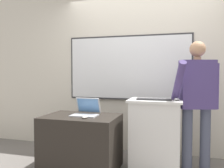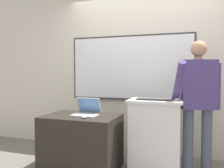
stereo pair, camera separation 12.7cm
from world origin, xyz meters
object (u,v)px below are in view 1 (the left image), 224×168
at_px(person_presenter, 197,97).
at_px(wireless_keyboard, 154,99).
at_px(laptop, 86,110).
at_px(computer_mouse_by_laptop, 85,117).
at_px(lectern_podium, 155,135).
at_px(side_desk, 81,142).
at_px(computer_mouse_by_keyboard, 177,99).

height_order(person_presenter, wireless_keyboard, person_presenter).
relative_size(laptop, computer_mouse_by_laptop, 3.40).
xyz_separation_m(lectern_podium, side_desk, (-0.94, -0.20, -0.11)).
distance_m(side_desk, person_presenter, 1.62).
bearing_deg(computer_mouse_by_keyboard, person_presenter, 35.90).
height_order(person_presenter, laptop, person_presenter).
distance_m(person_presenter, wireless_keyboard, 0.55).
bearing_deg(person_presenter, side_desk, 177.11).
distance_m(laptop, computer_mouse_by_keyboard, 1.18).
bearing_deg(side_desk, computer_mouse_by_keyboard, 7.63).
bearing_deg(person_presenter, laptop, 175.43).
distance_m(laptop, computer_mouse_by_laptop, 0.24).
height_order(person_presenter, computer_mouse_by_keyboard, person_presenter).
relative_size(side_desk, computer_mouse_by_keyboard, 9.75).
bearing_deg(wireless_keyboard, person_presenter, 20.15).
height_order(wireless_keyboard, computer_mouse_by_laptop, wireless_keyboard).
xyz_separation_m(laptop, wireless_keyboard, (0.88, 0.09, 0.17)).
bearing_deg(lectern_podium, wireless_keyboard, -98.61).
height_order(lectern_podium, person_presenter, person_presenter).
relative_size(wireless_keyboard, computer_mouse_by_keyboard, 4.35).
relative_size(side_desk, laptop, 2.87).
distance_m(wireless_keyboard, computer_mouse_by_laptop, 0.90).
bearing_deg(computer_mouse_by_keyboard, wireless_keyboard, -177.06).
bearing_deg(person_presenter, computer_mouse_by_laptop, -175.26).
relative_size(lectern_podium, computer_mouse_by_keyboard, 9.32).
bearing_deg(side_desk, person_presenter, 13.11).
distance_m(side_desk, computer_mouse_by_laptop, 0.43).
height_order(side_desk, computer_mouse_by_laptop, computer_mouse_by_laptop).
distance_m(side_desk, laptop, 0.43).
xyz_separation_m(lectern_podium, person_presenter, (0.51, 0.13, 0.50)).
distance_m(laptop, wireless_keyboard, 0.90).
xyz_separation_m(person_presenter, computer_mouse_by_keyboard, (-0.24, -0.18, -0.02)).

